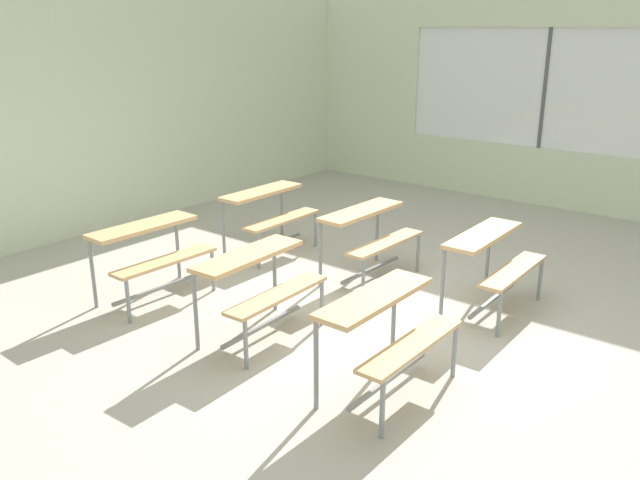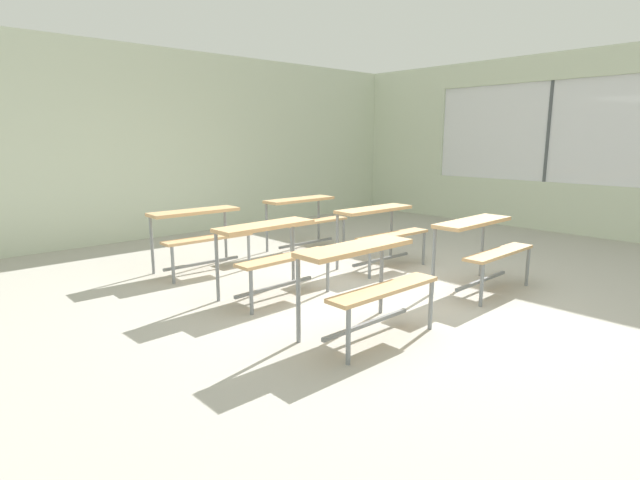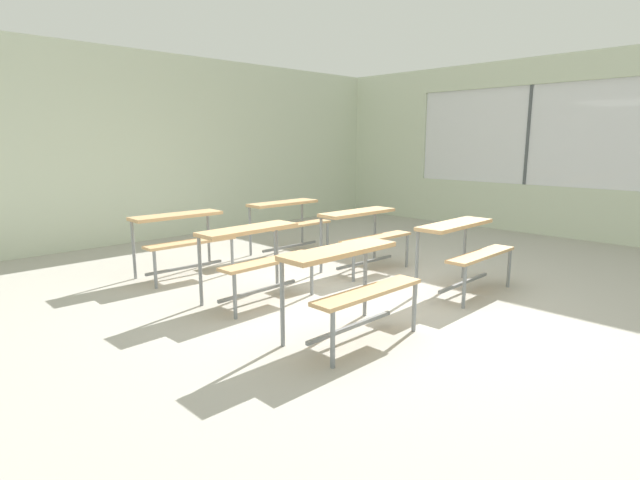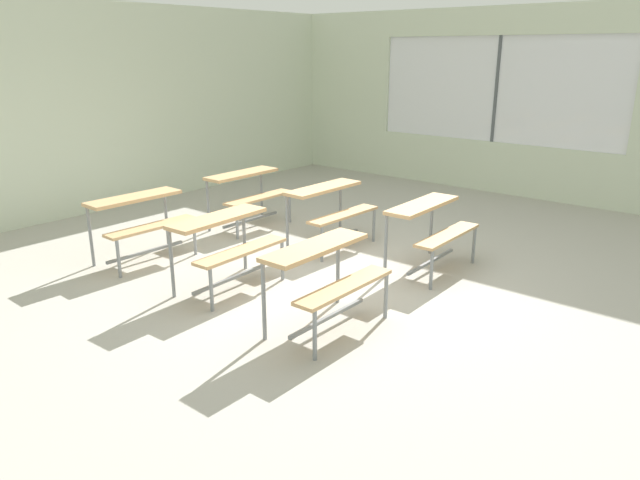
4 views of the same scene
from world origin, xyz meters
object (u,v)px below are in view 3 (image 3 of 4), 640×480
object	(u,v)px
desk_bench_r0c0	(349,272)
desk_bench_r0c1	(464,240)
desk_bench_r2c1	(288,215)
desk_bench_r1c0	(256,246)
desk_bench_r2c0	(182,230)
desk_bench_r1c1	(364,226)

from	to	relation	value
desk_bench_r0c0	desk_bench_r0c1	size ratio (longest dim) A/B	0.99
desk_bench_r0c1	desk_bench_r2c1	bearing A→B (deg)	90.77
desk_bench_r0c0	desk_bench_r1c0	bearing A→B (deg)	86.58
desk_bench_r2c0	desk_bench_r2c1	distance (m)	1.72
desk_bench_r0c1	desk_bench_r2c0	world-z (taller)	same
desk_bench_r0c1	desk_bench_r2c0	size ratio (longest dim) A/B	1.00
desk_bench_r0c1	desk_bench_r1c1	size ratio (longest dim) A/B	1.00
desk_bench_r2c0	desk_bench_r2c1	size ratio (longest dim) A/B	1.01
desk_bench_r1c0	desk_bench_r2c0	size ratio (longest dim) A/B	1.01
desk_bench_r1c1	desk_bench_r2c0	size ratio (longest dim) A/B	1.00
desk_bench_r1c0	desk_bench_r1c1	xyz separation A→B (m)	(1.71, 0.04, 0.00)
desk_bench_r0c0	desk_bench_r1c0	size ratio (longest dim) A/B	0.98
desk_bench_r0c0	desk_bench_r2c0	size ratio (longest dim) A/B	0.99
desk_bench_r0c1	desk_bench_r2c1	size ratio (longest dim) A/B	1.01
desk_bench_r1c0	desk_bench_r2c1	xyz separation A→B (m)	(1.67, 1.44, 0.00)
desk_bench_r0c0	desk_bench_r2c1	bearing A→B (deg)	57.61
desk_bench_r1c1	desk_bench_r2c1	world-z (taller)	same
desk_bench_r2c1	desk_bench_r0c1	bearing A→B (deg)	-88.24
desk_bench_r0c1	desk_bench_r1c0	distance (m)	2.20
desk_bench_r0c0	desk_bench_r1c1	world-z (taller)	same
desk_bench_r1c0	desk_bench_r1c1	world-z (taller)	same
desk_bench_r0c1	desk_bench_r2c0	distance (m)	3.26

